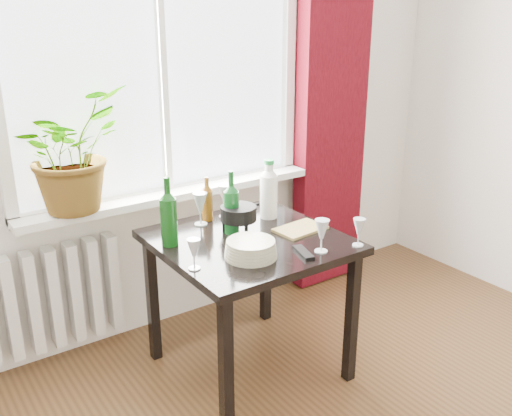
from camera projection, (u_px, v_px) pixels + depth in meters
window at (160, 47)px, 2.94m from camera, size 1.72×0.08×1.62m
windowsill at (173, 193)px, 3.15m from camera, size 1.72×0.20×0.04m
curtain at (332, 91)px, 3.57m from camera, size 0.50×0.12×2.56m
radiator at (43, 300)px, 2.92m from camera, size 0.80×0.10×0.55m
table at (249, 255)px, 2.80m from camera, size 0.85×0.85×0.74m
potted_plant at (69, 151)px, 2.75m from camera, size 0.71×0.69×0.60m
wine_bottle_left at (168, 211)px, 2.63m from camera, size 0.08×0.08×0.34m
wine_bottle_right at (231, 202)px, 2.78m from camera, size 0.10×0.10×0.32m
bottle_amber at (207, 199)px, 2.96m from camera, size 0.07×0.07×0.24m
cleaning_bottle at (269, 188)px, 2.98m from camera, size 0.11×0.11×0.33m
wineglass_front_right at (322, 236)px, 2.59m from camera, size 0.08×0.08×0.16m
wineglass_far_right at (359, 232)px, 2.66m from camera, size 0.08×0.08×0.14m
wineglass_back_center at (225, 200)px, 3.01m from camera, size 0.09×0.09×0.18m
wineglass_back_left at (200, 209)px, 2.91m from camera, size 0.10×0.10×0.18m
wineglass_front_left at (194, 254)px, 2.42m from camera, size 0.06×0.06×0.14m
plate_stack at (251, 249)px, 2.55m from camera, size 0.27×0.27×0.08m
fondue_pot at (239, 219)px, 2.81m from camera, size 0.26×0.25×0.14m
tv_remote at (303, 252)px, 2.59m from camera, size 0.08×0.16×0.02m
cutting_board at (300, 229)px, 2.86m from camera, size 0.27×0.19×0.01m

